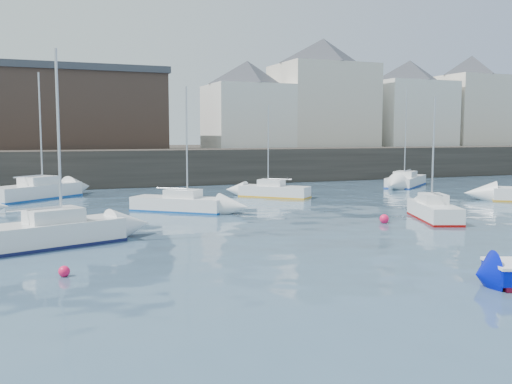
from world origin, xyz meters
name	(u,v)px	position (x,y,z in m)	size (l,w,h in m)	color
water	(410,281)	(0.00, 0.00, 0.00)	(220.00, 220.00, 0.00)	#2D4760
quay_wall	(155,167)	(0.00, 35.00, 1.50)	(90.00, 5.00, 3.00)	#28231E
land_strip	(122,160)	(0.00, 53.00, 1.40)	(90.00, 32.00, 2.80)	#28231E
bldg_east_a	(323,93)	(20.00, 42.00, 8.81)	(13.36, 13.36, 11.80)	beige
bldg_east_b	(409,103)	(31.00, 41.50, 7.87)	(11.88, 11.88, 9.95)	white
bldg_east_c	(470,101)	(40.00, 41.50, 8.37)	(11.14, 11.14, 10.95)	beige
bldg_east_d	(247,104)	(11.00, 41.50, 7.36)	(11.14, 11.14, 8.95)	white
warehouse	(73,110)	(-6.00, 43.00, 6.62)	(16.40, 10.40, 7.60)	#3D2D26
sailboat_a	(48,233)	(-9.58, 9.46, 0.53)	(6.04, 3.64, 7.48)	white
sailboat_b	(179,203)	(-2.41, 17.43, 0.45)	(5.15, 4.80, 6.88)	white
sailboat_c	(434,211)	(8.61, 9.49, 0.47)	(3.14, 4.89, 6.15)	white
sailboat_f	(274,191)	(5.44, 22.12, 0.44)	(4.47, 4.52, 6.26)	white
sailboat_g	(406,181)	(19.08, 25.79, 0.46)	(6.16, 5.63, 8.02)	white
sailboat_h	(36,191)	(-9.72, 26.99, 0.54)	(6.29, 5.81, 8.36)	white
buoy_near	(64,276)	(-9.32, 4.38, 0.00)	(0.35, 0.35, 0.35)	#FF144F
buoy_mid	(384,223)	(5.72, 9.58, 0.00)	(0.45, 0.45, 0.45)	#FF144F
buoy_far	(198,212)	(-1.54, 16.76, 0.00)	(0.42, 0.42, 0.42)	#FF144F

